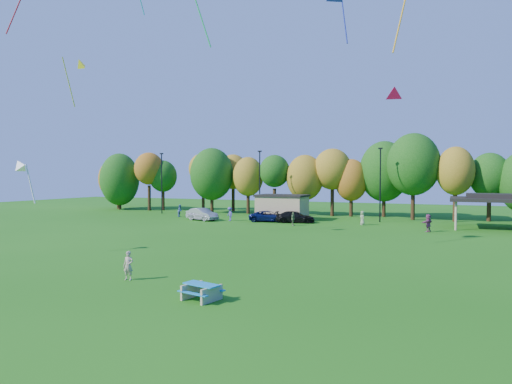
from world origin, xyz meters
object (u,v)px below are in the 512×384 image
at_px(car_a, 202,215).
at_px(car_d, 295,217).
at_px(picnic_table, 202,290).
at_px(car_c, 269,216).
at_px(kite_flyer, 128,266).
at_px(car_b, 202,214).

relative_size(car_a, car_d, 0.88).
relative_size(picnic_table, car_c, 0.41).
bearing_deg(car_d, kite_flyer, 167.84).
height_order(car_b, car_c, car_b).
distance_m(car_a, car_d, 12.02).
distance_m(car_b, car_c, 8.66).
bearing_deg(car_c, car_b, 89.03).
relative_size(car_b, car_c, 0.97).
bearing_deg(kite_flyer, car_d, 84.07).
relative_size(kite_flyer, car_c, 0.33).
xyz_separation_m(car_b, car_d, (11.89, 1.78, -0.08)).
bearing_deg(car_d, car_a, 84.63).
distance_m(kite_flyer, car_b, 33.48).
xyz_separation_m(car_a, car_b, (-0.03, 0.17, 0.06)).
relative_size(car_a, car_b, 0.89).
xyz_separation_m(car_c, car_d, (3.38, 0.19, 0.02)).
xyz_separation_m(picnic_table, car_c, (-10.47, 34.15, 0.24)).
height_order(picnic_table, car_d, car_d).
relative_size(car_b, car_d, 0.99).
height_order(picnic_table, car_a, car_a).
relative_size(picnic_table, car_a, 0.48).
bearing_deg(picnic_table, car_a, 133.11).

